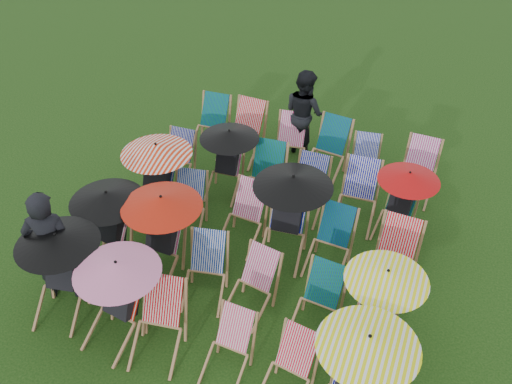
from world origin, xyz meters
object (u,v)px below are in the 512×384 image
at_px(deckchair_5, 357,378).
at_px(person_rear, 304,113).
at_px(deckchair_0, 59,273).
at_px(deckchair_29, 417,171).
at_px(person_left, 51,247).

height_order(deckchair_5, person_rear, person_rear).
bearing_deg(deckchair_0, deckchair_29, 36.49).
relative_size(person_left, person_rear, 1.09).
bearing_deg(deckchair_0, deckchair_5, -12.16).
bearing_deg(deckchair_29, deckchair_0, -130.44).
xyz_separation_m(deckchair_0, deckchair_29, (4.16, 4.50, -0.23)).
xyz_separation_m(deckchair_0, deckchair_5, (4.18, -0.10, 0.02)).
bearing_deg(person_rear, deckchair_0, 102.36).
bearing_deg(deckchair_29, person_left, -133.11).
bearing_deg(person_left, deckchair_5, 149.07).
bearing_deg(deckchair_0, person_left, 124.99).
xyz_separation_m(deckchair_29, person_left, (-4.36, -4.30, 0.47)).
distance_m(deckchair_5, person_left, 4.40).
bearing_deg(person_left, deckchair_0, 108.75).
xyz_separation_m(deckchair_5, person_rear, (-2.30, 5.13, 0.14)).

